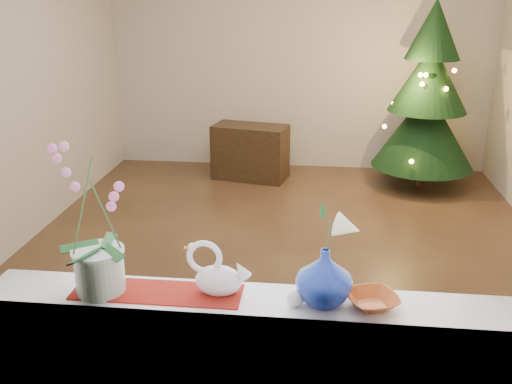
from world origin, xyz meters
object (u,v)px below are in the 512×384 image
Objects in this scene: orchid_pot at (94,221)px; side_table at (250,152)px; blue_vase at (324,273)px; swan at (218,269)px; amber_dish at (372,302)px; xmas_tree at (428,96)px; paperweight at (295,298)px.

side_table is at bearing 88.79° from orchid_pot.
orchid_pot is 2.35× the size of blue_vase.
side_table is (-0.39, 4.29, -0.72)m from swan.
orchid_pot is at bearing -179.67° from amber_dish.
blue_vase is 0.32× the size of side_table.
xmas_tree is at bearing 64.68° from orchid_pot.
swan reaches higher than side_table.
paperweight reaches higher than amber_dish.
swan is 0.63m from amber_dish.
paperweight is 0.40× the size of amber_dish.
paperweight is at bearing -173.92° from amber_dish.
swan is at bearing 177.08° from blue_vase.
paperweight is at bearing -68.50° from side_table.
paperweight is (-0.11, -0.04, -0.10)m from blue_vase.
amber_dish is (0.62, -0.03, -0.09)m from swan.
amber_dish is at bearing -102.14° from xmas_tree.
xmas_tree is at bearing 77.86° from amber_dish.
blue_vase is (0.91, 0.01, -0.18)m from orchid_pot.
blue_vase is (0.43, -0.02, 0.02)m from swan.
xmas_tree reaches higher than amber_dish.
amber_dish reaches higher than side_table.
orchid_pot is 0.53m from swan.
paperweight is at bearing -105.83° from xmas_tree.
amber_dish is 0.20× the size of side_table.
side_table is at bearing 103.19° from amber_dish.
swan is 0.31× the size of side_table.
swan is 0.13× the size of xmas_tree.
xmas_tree is at bearing 77.47° from swan.
blue_vase is at bearing 177.91° from amber_dish.
orchid_pot is at bearing -78.99° from side_table.
amber_dish is (1.10, 0.01, -0.29)m from orchid_pot.
blue_vase is at bearing 0.84° from orchid_pot.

